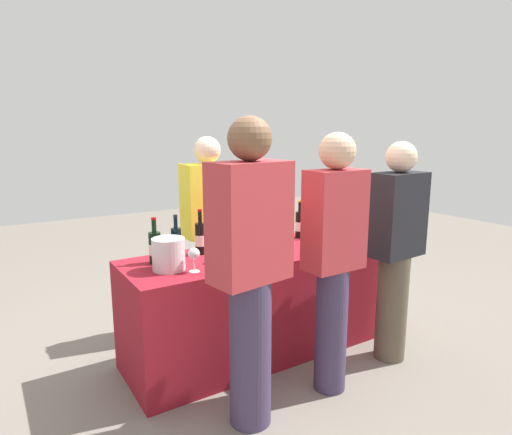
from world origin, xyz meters
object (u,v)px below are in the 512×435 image
wine_bottle_2 (200,238)px  wine_bottle_5 (325,223)px  wine_bottle_4 (299,224)px  guest_0 (250,266)px  wine_glass_4 (331,230)px  server_pouring (209,228)px  wine_glass_1 (221,247)px  guest_1 (334,254)px  ice_bucket (169,254)px  wine_glass_3 (317,235)px  guest_2 (396,246)px  wine_bottle_0 (155,247)px  wine_bottle_3 (274,231)px  wine_glass_0 (194,255)px  wine_glass_2 (240,247)px  wine_bottle_1 (176,245)px

wine_bottle_2 → wine_bottle_5: (1.05, -0.09, 0.01)m
wine_bottle_4 → guest_0: size_ratio=0.18×
wine_glass_4 → server_pouring: bearing=133.5°
wine_glass_1 → server_pouring: bearing=70.2°
guest_0 → guest_1: bearing=-7.6°
ice_bucket → wine_glass_3: bearing=-5.3°
guest_1 → wine_glass_4: bearing=49.0°
wine_bottle_2 → guest_2: size_ratio=0.21×
wine_bottle_0 → wine_bottle_2: 0.34m
wine_glass_1 → wine_bottle_3: bearing=17.4°
wine_glass_3 → guest_0: bearing=-150.2°
wine_glass_0 → wine_glass_3: wine_glass_0 is taller
ice_bucket → guest_0: guest_0 is taller
wine_glass_4 → wine_glass_2: bearing=-179.7°
wine_glass_3 → wine_glass_2: bearing=178.4°
wine_glass_2 → guest_1: size_ratio=0.09×
wine_glass_3 → guest_1: (-0.28, -0.49, 0.02)m
wine_glass_3 → wine_bottle_2: bearing=157.7°
ice_bucket → guest_0: bearing=-70.0°
server_pouring → wine_bottle_3: bearing=120.6°
ice_bucket → wine_glass_4: bearing=-3.7°
wine_glass_0 → wine_glass_3: size_ratio=1.08×
wine_glass_0 → wine_glass_2: bearing=6.5°
wine_bottle_5 → server_pouring: 0.93m
wine_bottle_1 → wine_bottle_2: bearing=22.5°
wine_bottle_3 → guest_2: size_ratio=0.20×
wine_bottle_3 → wine_glass_0: (-0.77, -0.26, -0.00)m
wine_bottle_3 → wine_bottle_4: (0.31, 0.09, -0.00)m
wine_bottle_0 → wine_glass_1: bearing=-30.2°
wine_bottle_3 → wine_glass_0: bearing=-161.2°
wine_glass_4 → guest_2: 0.49m
wine_bottle_5 → guest_0: (-1.15, -0.73, 0.03)m
wine_bottle_5 → wine_glass_3: (-0.27, -0.23, -0.02)m
wine_glass_2 → wine_bottle_4: bearing=23.1°
wine_bottle_0 → wine_bottle_5: bearing=-2.4°
wine_bottle_3 → wine_glass_1: size_ratio=2.22×
wine_bottle_5 → wine_glass_1: 1.04m
wine_glass_2 → server_pouring: size_ratio=0.09×
wine_bottle_1 → wine_bottle_2: size_ratio=0.99×
wine_bottle_5 → guest_2: size_ratio=0.21×
wine_bottle_2 → guest_1: guest_1 is taller
ice_bucket → guest_2: bearing=-20.2°
wine_bottle_2 → ice_bucket: 0.39m
wine_bottle_2 → guest_0: guest_0 is taller
server_pouring → guest_0: bearing=72.7°
server_pouring → guest_0: 1.28m
wine_bottle_0 → guest_2: 1.63m
wine_bottle_0 → wine_bottle_2: wine_bottle_2 is taller
wine_glass_1 → wine_glass_3: (0.75, -0.07, -0.00)m
wine_bottle_1 → guest_2: bearing=-26.3°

